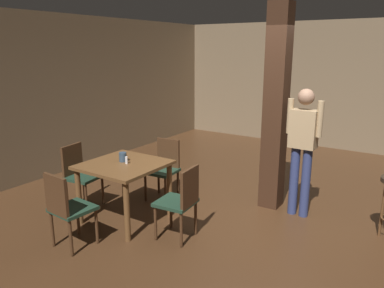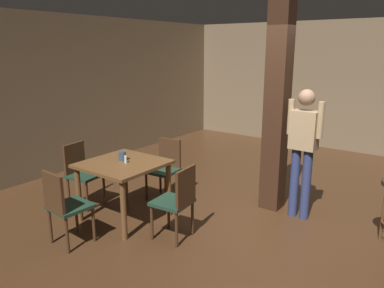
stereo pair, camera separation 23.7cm
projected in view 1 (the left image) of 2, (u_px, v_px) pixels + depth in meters
The scene contains 12 objects.
ground_plane at pixel (263, 226), 4.80m from camera, with size 10.80×10.80×0.00m, color #422816.
wall_back at pixel (349, 87), 8.09m from camera, with size 8.00×0.10×2.80m, color #756047.
wall_left at pixel (55, 96), 6.58m from camera, with size 0.10×9.00×2.80m, color #756047.
pillar at pixel (276, 110), 5.10m from camera, with size 0.28×0.28×2.80m, color #382114.
dining_table at pixel (124, 173), 4.83m from camera, with size 0.97×0.97×0.78m.
chair_west at pixel (79, 172), 5.29m from camera, with size 0.47×0.47×0.89m.
chair_south at pixel (67, 206), 4.16m from camera, with size 0.45×0.45×0.89m.
chair_east at pixel (181, 199), 4.36m from camera, with size 0.45×0.45×0.89m.
chair_north at pixel (164, 166), 5.58m from camera, with size 0.45×0.45×0.89m.
napkin_cup at pixel (123, 157), 4.87m from camera, with size 0.10×0.10×0.12m, color #33475B.
salt_shaker at pixel (126, 160), 4.77m from camera, with size 0.03×0.03×0.09m, color silver.
standing_person at pixel (303, 144), 4.89m from camera, with size 0.47×0.22×1.72m.
Camera 1 is at (1.65, -4.17, 2.22)m, focal length 35.00 mm.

